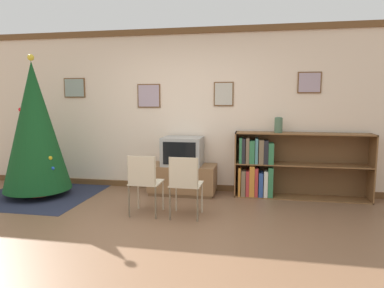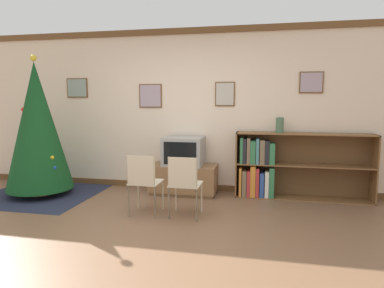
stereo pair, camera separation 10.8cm
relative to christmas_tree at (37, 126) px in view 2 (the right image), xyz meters
The scene contains 10 objects.
ground_plane 2.86m from the christmas_tree, 30.68° to the right, with size 24.00×24.00×0.00m, color brown.
wall_back 2.44m from the christmas_tree, 20.99° to the left, with size 9.01×0.11×2.70m.
area_rug 1.11m from the christmas_tree, behind, with size 1.76×1.73×0.01m.
christmas_tree is the anchor object (origin of this frame).
tv_console 2.49m from the christmas_tree, 13.27° to the left, with size 1.07×0.53×0.48m.
television 2.36m from the christmas_tree, 13.21° to the left, with size 0.63×0.52×0.45m.
folding_chair_left 2.18m from the christmas_tree, 17.18° to the right, with size 0.40×0.40×0.82m.
folding_chair_right 2.69m from the christmas_tree, 13.62° to the right, with size 0.40×0.40×0.82m.
bookshelf 3.86m from the christmas_tree, ahead, with size 2.05×0.36×1.03m.
vase 3.82m from the christmas_tree, ahead, with size 0.12×0.12×0.24m.
Camera 2 is at (1.26, -3.46, 1.53)m, focal length 32.00 mm.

